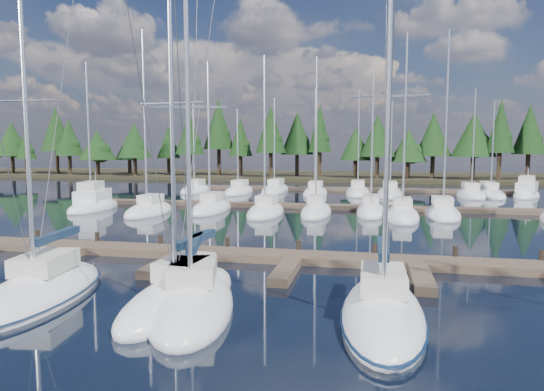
% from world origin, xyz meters
% --- Properties ---
extents(ground, '(260.00, 260.00, 0.00)m').
position_xyz_m(ground, '(0.00, 30.00, 0.00)').
color(ground, black).
rests_on(ground, ground).
extents(far_shore, '(220.00, 30.00, 0.60)m').
position_xyz_m(far_shore, '(0.00, 90.00, 0.30)').
color(far_shore, '#2D2819').
rests_on(far_shore, ground).
extents(main_dock, '(44.00, 6.13, 0.90)m').
position_xyz_m(main_dock, '(0.00, 17.36, 0.20)').
color(main_dock, brown).
rests_on(main_dock, ground).
extents(back_docks, '(50.00, 21.80, 0.40)m').
position_xyz_m(back_docks, '(0.00, 49.58, 0.20)').
color(back_docks, brown).
rests_on(back_docks, ground).
extents(front_sailboat_1, '(4.11, 8.56, 13.78)m').
position_xyz_m(front_sailboat_1, '(-8.75, 9.76, 0.28)').
color(front_sailboat_1, silver).
rests_on(front_sailboat_1, ground).
extents(front_sailboat_2, '(4.81, 8.18, 13.16)m').
position_xyz_m(front_sailboat_2, '(-2.45, 9.62, 0.29)').
color(front_sailboat_2, silver).
rests_on(front_sailboat_2, ground).
extents(front_sailboat_3, '(3.34, 7.99, 13.51)m').
position_xyz_m(front_sailboat_3, '(-3.12, 10.20, 0.29)').
color(front_sailboat_3, silver).
rests_on(front_sailboat_3, ground).
extents(front_sailboat_4, '(2.98, 8.32, 13.61)m').
position_xyz_m(front_sailboat_4, '(4.27, 9.95, 0.29)').
color(front_sailboat_4, silver).
rests_on(front_sailboat_4, ground).
extents(back_sailboat_rows, '(45.93, 32.69, 16.68)m').
position_xyz_m(back_sailboat_rows, '(0.28, 45.16, 0.27)').
color(back_sailboat_rows, silver).
rests_on(back_sailboat_rows, ground).
extents(motor_yacht_left, '(4.80, 9.12, 4.34)m').
position_xyz_m(motor_yacht_left, '(-22.48, 35.33, 0.48)').
color(motor_yacht_left, silver).
rests_on(motor_yacht_left, ground).
extents(motor_yacht_right, '(5.59, 8.78, 4.16)m').
position_xyz_m(motor_yacht_right, '(21.84, 56.14, 0.46)').
color(motor_yacht_right, silver).
rests_on(motor_yacht_right, ground).
extents(tree_line, '(186.07, 11.87, 14.58)m').
position_xyz_m(tree_line, '(1.01, 80.17, 7.36)').
color(tree_line, black).
rests_on(tree_line, far_shore).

